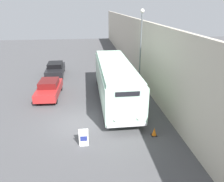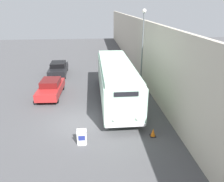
{
  "view_description": "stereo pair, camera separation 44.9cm",
  "coord_description": "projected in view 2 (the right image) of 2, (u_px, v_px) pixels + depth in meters",
  "views": [
    {
      "loc": [
        0.57,
        -13.45,
        7.75
      ],
      "look_at": [
        2.35,
        1.07,
        1.9
      ],
      "focal_mm": 35.0,
      "sensor_mm": 36.0,
      "label": 1
    },
    {
      "loc": [
        1.02,
        -13.5,
        7.75
      ],
      "look_at": [
        2.35,
        1.07,
        1.9
      ],
      "focal_mm": 35.0,
      "sensor_mm": 36.0,
      "label": 2
    }
  ],
  "objects": [
    {
      "name": "ground_plane",
      "position": [
        80.0,
        123.0,
        15.27
      ],
      "size": [
        80.0,
        80.0,
        0.0
      ],
      "primitive_type": "plane",
      "color": "#4C4C4F"
    },
    {
      "name": "traffic_cone",
      "position": [
        153.0,
        133.0,
        13.65
      ],
      "size": [
        0.36,
        0.36,
        0.54
      ],
      "color": "black",
      "rests_on": "ground_plane"
    },
    {
      "name": "streetlamp",
      "position": [
        143.0,
        41.0,
        19.14
      ],
      "size": [
        0.36,
        0.36,
        7.39
      ],
      "color": "#595E60",
      "rests_on": "ground_plane"
    },
    {
      "name": "parked_car_mid",
      "position": [
        58.0,
        69.0,
        25.41
      ],
      "size": [
        1.96,
        4.59,
        1.48
      ],
      "rotation": [
        0.0,
        0.0,
        0.02
      ],
      "color": "black",
      "rests_on": "ground_plane"
    },
    {
      "name": "vintage_bus",
      "position": [
        116.0,
        79.0,
        18.33
      ],
      "size": [
        2.7,
        11.03,
        3.26
      ],
      "color": "black",
      "rests_on": "ground_plane"
    },
    {
      "name": "sign_board",
      "position": [
        82.0,
        138.0,
        12.71
      ],
      "size": [
        0.56,
        0.38,
        1.02
      ],
      "color": "gray",
      "rests_on": "ground_plane"
    },
    {
      "name": "building_wall_right",
      "position": [
        142.0,
        49.0,
        23.91
      ],
      "size": [
        0.3,
        60.0,
        6.25
      ],
      "color": "beige",
      "rests_on": "ground_plane"
    },
    {
      "name": "parked_car_near",
      "position": [
        51.0,
        88.0,
        19.5
      ],
      "size": [
        2.01,
        4.53,
        1.52
      ],
      "rotation": [
        0.0,
        0.0,
        -0.04
      ],
      "color": "black",
      "rests_on": "ground_plane"
    }
  ]
}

